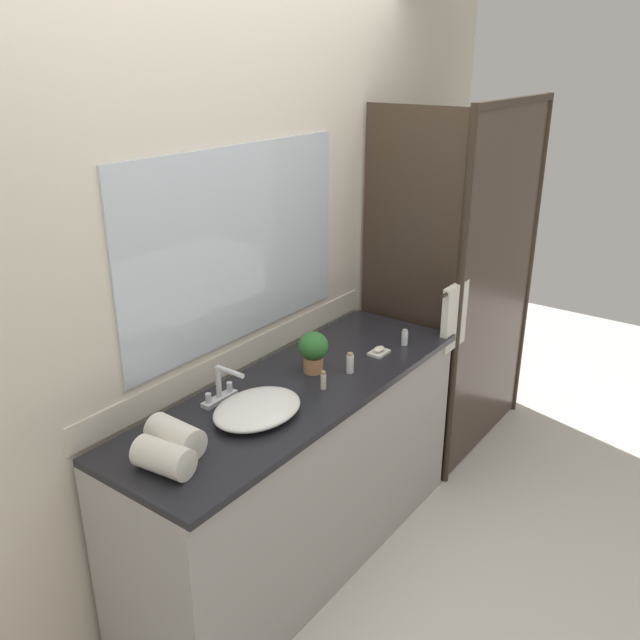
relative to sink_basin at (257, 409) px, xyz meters
name	(u,v)px	position (x,y,z in m)	size (l,w,h in m)	color
ground_plane	(301,556)	(0.29, 0.03, -0.93)	(8.00, 8.00, 0.00)	silver
wall_back_with_mirror	(235,280)	(0.29, 0.37, 0.37)	(4.40, 0.06, 2.60)	beige
vanity_cabinet	(298,474)	(0.29, 0.04, -0.48)	(1.80, 0.58, 0.90)	#9E9993
shower_enclosure	(471,287)	(1.57, -0.16, 0.10)	(1.20, 0.59, 2.00)	#2D2319
sink_basin	(257,409)	(0.00, 0.00, 0.00)	(0.38, 0.30, 0.06)	white
faucet	(221,389)	(0.00, 0.19, 0.02)	(0.17, 0.16, 0.16)	silver
potted_plant	(313,350)	(0.44, 0.06, 0.07)	(0.13, 0.13, 0.19)	#B77A51
soap_dish	(379,351)	(0.77, -0.07, -0.02)	(0.10, 0.07, 0.04)	silver
amenity_bottle_conditioner	(323,381)	(0.33, -0.07, 0.01)	(0.02, 0.02, 0.08)	silver
amenity_bottle_shampoo	(350,363)	(0.53, -0.08, 0.01)	(0.03, 0.03, 0.09)	white
amenity_bottle_body_wash	(405,338)	(0.93, -0.12, 0.01)	(0.03, 0.03, 0.08)	silver
rolled_towel_near_edge	(163,458)	(-0.47, 0.00, 0.02)	(0.11, 0.11, 0.20)	silver
rolled_towel_middle	(175,437)	(-0.36, 0.07, 0.03)	(0.12, 0.12, 0.20)	silver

